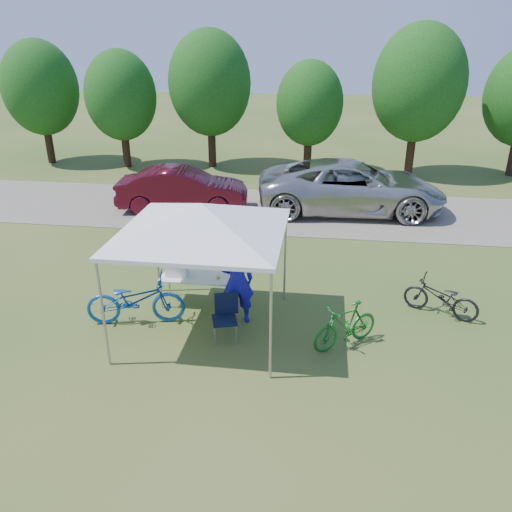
{
  "coord_description": "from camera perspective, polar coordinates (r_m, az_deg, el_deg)",
  "views": [
    {
      "loc": [
        2.24,
        -8.78,
        5.55
      ],
      "look_at": [
        0.77,
        2.0,
        0.83
      ],
      "focal_mm": 35.0,
      "sensor_mm": 36.0,
      "label": 1
    }
  ],
  "objects": [
    {
      "name": "sedan",
      "position": [
        17.78,
        -8.36,
        7.58
      ],
      "size": [
        4.66,
        2.12,
        1.48
      ],
      "primitive_type": "imported",
      "rotation": [
        0.0,
        0.0,
        1.7
      ],
      "color": "#4E0D1C",
      "rests_on": "gravel_strip"
    },
    {
      "name": "folding_chair",
      "position": [
        10.03,
        -3.52,
        -6.47
      ],
      "size": [
        0.59,
        0.61,
        0.93
      ],
      "rotation": [
        0.0,
        0.0,
        0.29
      ],
      "color": "black",
      "rests_on": "ground"
    },
    {
      "name": "treeline",
      "position": [
        23.06,
        1.5,
        18.43
      ],
      "size": [
        24.89,
        4.28,
        6.3
      ],
      "color": "#382314",
      "rests_on": "ground"
    },
    {
      "name": "ground",
      "position": [
        10.63,
        -5.64,
        -8.16
      ],
      "size": [
        100.0,
        100.0,
        0.0
      ],
      "primitive_type": "plane",
      "color": "#2D5119",
      "rests_on": "ground"
    },
    {
      "name": "cooler",
      "position": [
        11.29,
        -9.0,
        -1.34
      ],
      "size": [
        0.5,
        0.34,
        0.37
      ],
      "color": "white",
      "rests_on": "folding_table"
    },
    {
      "name": "bike_blue",
      "position": [
        10.81,
        -13.6,
        -4.9
      ],
      "size": [
        2.15,
        1.13,
        1.08
      ],
      "primitive_type": "imported",
      "rotation": [
        0.0,
        0.0,
        1.78
      ],
      "color": "#1350A6",
      "rests_on": "ground"
    },
    {
      "name": "canopy",
      "position": [
        9.52,
        -6.26,
        5.58
      ],
      "size": [
        4.53,
        4.53,
        3.0
      ],
      "color": "#A5A5AA",
      "rests_on": "ground"
    },
    {
      "name": "ice_cream_cup",
      "position": [
        11.09,
        -4.37,
        -2.44
      ],
      "size": [
        0.09,
        0.09,
        0.07
      ],
      "primitive_type": "cylinder",
      "color": "yellow",
      "rests_on": "folding_table"
    },
    {
      "name": "folding_table",
      "position": [
        11.26,
        -6.58,
        -2.54
      ],
      "size": [
        1.67,
        0.7,
        0.69
      ],
      "color": "white",
      "rests_on": "ground"
    },
    {
      "name": "bike_dark",
      "position": [
        11.56,
        20.38,
        -4.49
      ],
      "size": [
        1.69,
        1.18,
        0.84
      ],
      "primitive_type": "imported",
      "rotation": [
        0.0,
        0.0,
        -2.01
      ],
      "color": "black",
      "rests_on": "ground"
    },
    {
      "name": "minivan",
      "position": [
        17.68,
        10.82,
        7.8
      ],
      "size": [
        6.49,
        3.25,
        1.76
      ],
      "primitive_type": "imported",
      "rotation": [
        0.0,
        0.0,
        1.62
      ],
      "color": "#B6B5B1",
      "rests_on": "gravel_strip"
    },
    {
      "name": "cyclist",
      "position": [
        10.34,
        -2.18,
        -2.84
      ],
      "size": [
        0.83,
        0.69,
        1.95
      ],
      "primitive_type": "imported",
      "rotation": [
        0.0,
        0.0,
        3.5
      ],
      "color": "#1814AA",
      "rests_on": "ground"
    },
    {
      "name": "bike_green",
      "position": [
        9.94,
        10.19,
        -7.79
      ],
      "size": [
        1.47,
        1.26,
        0.91
      ],
      "primitive_type": "imported",
      "rotation": [
        0.0,
        0.0,
        -0.92
      ],
      "color": "#176A21",
      "rests_on": "ground"
    },
    {
      "name": "gravel_strip",
      "position": [
        17.81,
        0.15,
        5.33
      ],
      "size": [
        24.0,
        5.0,
        0.02
      ],
      "primitive_type": "cube",
      "color": "gray",
      "rests_on": "ground"
    }
  ]
}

